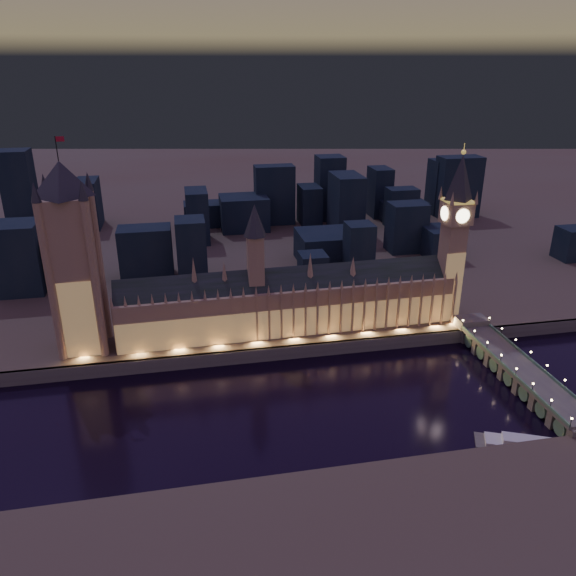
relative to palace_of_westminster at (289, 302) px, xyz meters
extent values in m
plane|color=black|center=(-6.65, -61.74, -26.37)|extent=(2000.00, 2000.00, 0.00)
cube|color=brown|center=(-6.65, 458.26, -22.37)|extent=(2000.00, 960.00, 8.00)
cube|color=#534A48|center=(-6.65, -20.74, -22.37)|extent=(2000.00, 2.50, 8.00)
cube|color=#97795E|center=(0.91, 0.26, -4.37)|extent=(200.49, 25.65, 28.00)
cube|color=tan|center=(0.91, -9.99, -9.37)|extent=(200.00, 0.50, 18.00)
cube|color=black|center=(0.91, 0.26, 12.63)|extent=(200.38, 21.92, 16.26)
cube|color=#97795E|center=(-19.09, 0.26, 25.63)|extent=(9.00, 9.00, 32.00)
cone|color=#2A2830|center=(-19.09, 0.26, 50.63)|extent=(13.00, 13.00, 18.00)
cube|color=#97795E|center=(-99.09, -10.34, -4.37)|extent=(1.20, 1.20, 28.00)
cone|color=#97795E|center=(-99.09, -9.74, 12.63)|extent=(2.00, 2.00, 6.00)
cube|color=#97795E|center=(-91.95, -10.34, -4.37)|extent=(1.20, 1.20, 28.00)
cone|color=#97795E|center=(-91.95, -9.74, 12.63)|extent=(2.00, 2.00, 6.00)
cube|color=#97795E|center=(-84.81, -10.34, -4.37)|extent=(1.20, 1.20, 28.00)
cone|color=#97795E|center=(-84.81, -9.74, 12.63)|extent=(2.00, 2.00, 6.00)
cube|color=#97795E|center=(-77.66, -10.34, -4.37)|extent=(1.20, 1.20, 28.00)
cone|color=#97795E|center=(-77.66, -9.74, 12.63)|extent=(2.00, 2.00, 6.00)
cube|color=#97795E|center=(-70.52, -10.34, -4.37)|extent=(1.20, 1.20, 28.00)
cone|color=#97795E|center=(-70.52, -9.74, 12.63)|extent=(2.00, 2.00, 6.00)
cube|color=#97795E|center=(-63.38, -10.34, -4.37)|extent=(1.20, 1.20, 28.00)
cone|color=#97795E|center=(-63.38, -9.74, 12.63)|extent=(2.00, 2.00, 6.00)
cube|color=#97795E|center=(-56.24, -10.34, -4.37)|extent=(1.20, 1.20, 28.00)
cone|color=#97795E|center=(-56.24, -9.74, 12.63)|extent=(2.00, 2.00, 6.00)
cube|color=#97795E|center=(-49.09, -10.34, -4.37)|extent=(1.20, 1.20, 28.00)
cone|color=#97795E|center=(-49.09, -9.74, 12.63)|extent=(2.00, 2.00, 6.00)
cube|color=#97795E|center=(-41.95, -10.34, -4.37)|extent=(1.20, 1.20, 28.00)
cone|color=#97795E|center=(-41.95, -9.74, 12.63)|extent=(2.00, 2.00, 6.00)
cube|color=#97795E|center=(-34.81, -10.34, -4.37)|extent=(1.20, 1.20, 28.00)
cone|color=#97795E|center=(-34.81, -9.74, 12.63)|extent=(2.00, 2.00, 6.00)
cube|color=#97795E|center=(-27.66, -10.34, -4.37)|extent=(1.20, 1.20, 28.00)
cone|color=#97795E|center=(-27.66, -9.74, 12.63)|extent=(2.00, 2.00, 6.00)
cube|color=#97795E|center=(-20.52, -10.34, -4.37)|extent=(1.20, 1.20, 28.00)
cone|color=#97795E|center=(-20.52, -9.74, 12.63)|extent=(2.00, 2.00, 6.00)
cube|color=#97795E|center=(-13.38, -10.34, -4.37)|extent=(1.20, 1.20, 28.00)
cone|color=#97795E|center=(-13.38, -9.74, 12.63)|extent=(2.00, 2.00, 6.00)
cube|color=#97795E|center=(-6.24, -10.34, -4.37)|extent=(1.20, 1.20, 28.00)
cone|color=#97795E|center=(-6.24, -9.74, 12.63)|extent=(2.00, 2.00, 6.00)
cube|color=#97795E|center=(0.91, -10.34, -4.37)|extent=(1.20, 1.20, 28.00)
cone|color=#97795E|center=(0.91, -9.74, 12.63)|extent=(2.00, 2.00, 6.00)
cube|color=#97795E|center=(8.05, -10.34, -4.37)|extent=(1.20, 1.20, 28.00)
cone|color=#97795E|center=(8.05, -9.74, 12.63)|extent=(2.00, 2.00, 6.00)
cube|color=#97795E|center=(15.19, -10.34, -4.37)|extent=(1.20, 1.20, 28.00)
cone|color=#97795E|center=(15.19, -9.74, 12.63)|extent=(2.00, 2.00, 6.00)
cube|color=#97795E|center=(22.34, -10.34, -4.37)|extent=(1.20, 1.20, 28.00)
cone|color=#97795E|center=(22.34, -9.74, 12.63)|extent=(2.00, 2.00, 6.00)
cube|color=#97795E|center=(29.48, -10.34, -4.37)|extent=(1.20, 1.20, 28.00)
cone|color=#97795E|center=(29.48, -9.74, 12.63)|extent=(2.00, 2.00, 6.00)
cube|color=#97795E|center=(36.62, -10.34, -4.37)|extent=(1.20, 1.20, 28.00)
cone|color=#97795E|center=(36.62, -9.74, 12.63)|extent=(2.00, 2.00, 6.00)
cube|color=#97795E|center=(43.76, -10.34, -4.37)|extent=(1.20, 1.20, 28.00)
cone|color=#97795E|center=(43.76, -9.74, 12.63)|extent=(2.00, 2.00, 6.00)
cube|color=#97795E|center=(50.91, -10.34, -4.37)|extent=(1.20, 1.20, 28.00)
cone|color=#97795E|center=(50.91, -9.74, 12.63)|extent=(2.00, 2.00, 6.00)
cube|color=#97795E|center=(58.05, -10.34, -4.37)|extent=(1.20, 1.20, 28.00)
cone|color=#97795E|center=(58.05, -9.74, 12.63)|extent=(2.00, 2.00, 6.00)
cube|color=#97795E|center=(65.19, -10.34, -4.37)|extent=(1.20, 1.20, 28.00)
cone|color=#97795E|center=(65.19, -9.74, 12.63)|extent=(2.00, 2.00, 6.00)
cube|color=#97795E|center=(72.34, -10.34, -4.37)|extent=(1.20, 1.20, 28.00)
cone|color=#97795E|center=(72.34, -9.74, 12.63)|extent=(2.00, 2.00, 6.00)
cube|color=#97795E|center=(79.48, -10.34, -4.37)|extent=(1.20, 1.20, 28.00)
cone|color=#97795E|center=(79.48, -9.74, 12.63)|extent=(2.00, 2.00, 6.00)
cube|color=#97795E|center=(86.62, -10.34, -4.37)|extent=(1.20, 1.20, 28.00)
cone|color=#97795E|center=(86.62, -9.74, 12.63)|extent=(2.00, 2.00, 6.00)
cube|color=#97795E|center=(93.76, -10.34, -4.37)|extent=(1.20, 1.20, 28.00)
cone|color=#97795E|center=(93.76, -9.74, 12.63)|extent=(2.00, 2.00, 6.00)
cube|color=#97795E|center=(100.91, -10.34, -4.37)|extent=(1.20, 1.20, 28.00)
cone|color=#97795E|center=(100.91, -9.74, 12.63)|extent=(2.00, 2.00, 6.00)
cone|color=#97795E|center=(-54.09, 0.26, 22.63)|extent=(4.40, 4.40, 18.00)
cone|color=#97795E|center=(-37.09, 0.26, 20.63)|extent=(4.40, 4.40, 14.00)
cone|color=#97795E|center=(12.91, 0.26, 21.63)|extent=(4.40, 4.40, 16.00)
cone|color=#97795E|center=(38.91, 0.26, 19.63)|extent=(4.40, 4.40, 12.00)
cube|color=#97795E|center=(-116.65, 0.26, 25.03)|extent=(23.07, 23.07, 86.80)
cube|color=tan|center=(-116.65, -10.94, 3.63)|extent=(22.00, 0.50, 44.00)
cone|color=#2A2830|center=(-116.65, 0.26, 77.43)|extent=(31.68, 31.68, 18.00)
cylinder|color=black|center=(-116.65, 0.26, 92.43)|extent=(0.50, 0.50, 12.00)
cube|color=#AB1226|center=(-114.45, 0.26, 96.93)|extent=(4.00, 0.15, 2.50)
cylinder|color=#97795E|center=(-127.65, -10.74, 25.03)|extent=(4.40, 4.40, 86.80)
cone|color=#2A2830|center=(-127.65, -10.74, 73.43)|extent=(5.20, 5.20, 10.00)
cylinder|color=#97795E|center=(-127.65, 11.26, 25.03)|extent=(4.40, 4.40, 86.80)
cone|color=#2A2830|center=(-127.65, 11.26, 73.43)|extent=(5.20, 5.20, 10.00)
cylinder|color=#97795E|center=(-105.65, -10.74, 25.03)|extent=(4.40, 4.40, 86.80)
cone|color=#2A2830|center=(-105.65, -10.74, 73.43)|extent=(5.20, 5.20, 10.00)
cylinder|color=#97795E|center=(-105.65, 11.26, 25.03)|extent=(4.40, 4.40, 86.80)
cone|color=#2A2830|center=(-105.65, 11.26, 73.43)|extent=(5.20, 5.20, 10.00)
cube|color=#97795E|center=(101.35, 0.26, 11.96)|extent=(12.91, 12.91, 60.67)
cube|color=tan|center=(101.35, -5.94, 3.63)|extent=(12.00, 0.50, 44.00)
cube|color=#97795E|center=(101.35, 0.26, 48.91)|extent=(15.00, 15.00, 13.23)
cube|color=#F2C64C|center=(101.35, 0.26, 56.12)|extent=(15.75, 15.75, 1.20)
cone|color=#2A2830|center=(101.35, 0.26, 69.72)|extent=(18.00, 18.00, 26.00)
sphere|color=#F2C64C|center=(101.35, 0.26, 84.22)|extent=(2.80, 2.80, 2.80)
cylinder|color=#F2C64C|center=(101.35, 0.26, 86.72)|extent=(0.40, 0.40, 5.00)
cylinder|color=#FFF2BF|center=(101.35, -7.49, 48.91)|extent=(8.40, 0.50, 8.40)
cylinder|color=#FFF2BF|center=(101.35, 8.01, 48.91)|extent=(8.40, 0.50, 8.40)
cylinder|color=#FFF2BF|center=(93.60, 0.26, 48.91)|extent=(0.50, 8.40, 8.40)
cylinder|color=#FFF2BF|center=(109.10, 0.26, 48.91)|extent=(0.50, 8.40, 8.40)
cone|color=#97795E|center=(93.85, -7.24, 59.52)|extent=(2.60, 2.60, 8.00)
cone|color=#97795E|center=(93.85, 7.76, 59.52)|extent=(2.60, 2.60, 8.00)
cone|color=#97795E|center=(108.85, -7.24, 59.52)|extent=(2.60, 2.60, 8.00)
cone|color=#97795E|center=(108.85, 7.76, 59.52)|extent=(2.60, 2.60, 8.00)
cube|color=#534A48|center=(110.60, -71.74, -16.87)|extent=(17.98, 100.00, 1.60)
cube|color=#3E6453|center=(102.01, -71.74, -15.47)|extent=(0.80, 100.00, 1.60)
cube|color=#3E6453|center=(119.19, -71.74, -15.47)|extent=(0.80, 100.00, 1.60)
cube|color=#534A48|center=(110.60, -16.74, -17.62)|extent=(17.98, 12.00, 9.50)
cylinder|color=black|center=(102.01, -121.74, -13.67)|extent=(0.30, 0.30, 4.40)
sphere|color=#FFD88C|center=(102.01, -121.74, -11.37)|extent=(1.00, 1.00, 1.00)
cube|color=#534A48|center=(110.60, -107.45, -22.02)|extent=(16.18, 4.00, 9.50)
cylinder|color=black|center=(102.01, -107.45, -13.67)|extent=(0.30, 0.30, 4.40)
sphere|color=#FFD88C|center=(102.01, -107.45, -11.37)|extent=(1.00, 1.00, 1.00)
cube|color=#534A48|center=(110.60, -93.16, -22.02)|extent=(16.18, 4.00, 9.50)
cylinder|color=black|center=(102.01, -93.16, -13.67)|extent=(0.30, 0.30, 4.40)
sphere|color=#FFD88C|center=(102.01, -93.16, -11.37)|extent=(1.00, 1.00, 1.00)
cylinder|color=black|center=(119.19, -93.16, -13.67)|extent=(0.30, 0.30, 4.40)
sphere|color=#FFD88C|center=(119.19, -93.16, -11.37)|extent=(1.00, 1.00, 1.00)
cube|color=#534A48|center=(110.60, -78.88, -22.02)|extent=(16.18, 4.00, 9.50)
cylinder|color=black|center=(102.01, -78.88, -13.67)|extent=(0.30, 0.30, 4.40)
sphere|color=#FFD88C|center=(102.01, -78.88, -11.37)|extent=(1.00, 1.00, 1.00)
cylinder|color=black|center=(119.19, -78.88, -13.67)|extent=(0.30, 0.30, 4.40)
sphere|color=#FFD88C|center=(119.19, -78.88, -11.37)|extent=(1.00, 1.00, 1.00)
cube|color=#534A48|center=(110.60, -64.59, -22.02)|extent=(16.18, 4.00, 9.50)
cylinder|color=black|center=(102.01, -64.59, -13.67)|extent=(0.30, 0.30, 4.40)
sphere|color=#FFD88C|center=(102.01, -64.59, -11.37)|extent=(1.00, 1.00, 1.00)
cylinder|color=black|center=(119.19, -64.59, -13.67)|extent=(0.30, 0.30, 4.40)
sphere|color=#FFD88C|center=(119.19, -64.59, -11.37)|extent=(1.00, 1.00, 1.00)
cube|color=#534A48|center=(110.60, -50.31, -22.02)|extent=(16.18, 4.00, 9.50)
cylinder|color=black|center=(102.01, -50.31, -13.67)|extent=(0.30, 0.30, 4.40)
sphere|color=#FFD88C|center=(102.01, -50.31, -11.37)|extent=(1.00, 1.00, 1.00)
cylinder|color=black|center=(119.19, -50.31, -13.67)|extent=(0.30, 0.30, 4.40)
sphere|color=#FFD88C|center=(119.19, -50.31, -11.37)|extent=(1.00, 1.00, 1.00)
cube|color=#534A48|center=(110.60, -36.02, -22.02)|extent=(16.18, 4.00, 9.50)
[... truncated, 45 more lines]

